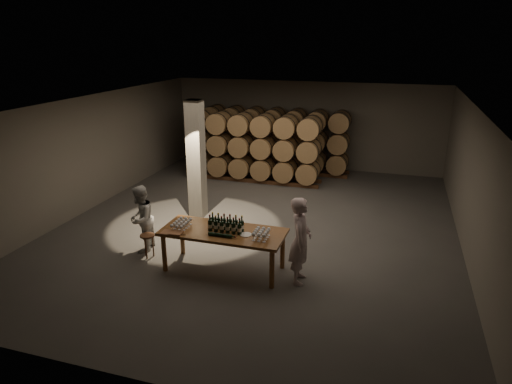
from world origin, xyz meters
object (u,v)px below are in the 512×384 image
(stool, at_px, (147,239))
(plate, at_px, (246,235))
(bottle_cluster, at_px, (226,226))
(person_man, at_px, (300,240))
(notebook_near, at_px, (175,233))
(person_woman, at_px, (141,219))
(tasting_table, at_px, (223,235))

(stool, bearing_deg, plate, -2.36)
(bottle_cluster, xyz_separation_m, plate, (0.46, -0.06, -0.12))
(bottle_cluster, distance_m, plate, 0.47)
(stool, distance_m, person_man, 3.52)
(stool, bearing_deg, notebook_near, -26.07)
(bottle_cluster, height_order, person_man, person_man)
(notebook_near, bearing_deg, stool, 149.71)
(person_woman, bearing_deg, notebook_near, 49.74)
(plate, relative_size, person_woman, 0.16)
(bottle_cluster, xyz_separation_m, person_man, (1.58, 0.00, -0.12))
(notebook_near, xyz_separation_m, stool, (-0.96, 0.47, -0.47))
(tasting_table, bearing_deg, plate, -6.95)
(plate, bearing_deg, stool, 177.64)
(stool, bearing_deg, person_man, -0.57)
(plate, relative_size, person_man, 0.14)
(stool, distance_m, person_woman, 0.53)
(bottle_cluster, distance_m, stool, 1.99)
(notebook_near, xyz_separation_m, person_man, (2.53, 0.43, -0.01))
(plate, height_order, notebook_near, notebook_near)
(tasting_table, height_order, plate, plate)
(tasting_table, relative_size, person_man, 1.44)
(plate, relative_size, stool, 0.45)
(bottle_cluster, xyz_separation_m, stool, (-1.91, 0.04, -0.58))
(tasting_table, xyz_separation_m, notebook_near, (-0.88, -0.43, 0.12))
(stool, bearing_deg, person_woman, 137.52)
(tasting_table, distance_m, plate, 0.54)
(tasting_table, xyz_separation_m, stool, (-1.84, 0.03, -0.35))
(bottle_cluster, bearing_deg, plate, -7.59)
(stool, bearing_deg, bottle_cluster, -1.10)
(plate, xyz_separation_m, notebook_near, (-1.41, -0.37, 0.01))
(tasting_table, xyz_separation_m, person_man, (1.65, -0.00, 0.11))
(tasting_table, distance_m, stool, 1.88)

